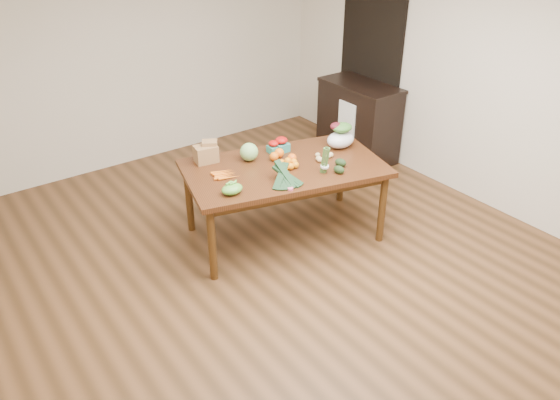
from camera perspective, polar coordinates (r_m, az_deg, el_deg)
floor at (r=4.86m, az=0.48°, el=-7.77°), size 6.00×6.00×0.00m
room_walls at (r=4.18m, az=0.56°, el=7.10°), size 5.02×6.02×2.70m
dining_table at (r=5.19m, az=0.44°, el=-0.14°), size 2.01×1.43×0.75m
doorway_dark at (r=6.97m, az=9.34°, el=13.42°), size 0.02×1.00×2.10m
cabinet at (r=6.89m, az=8.20°, el=8.20°), size 0.52×1.02×0.94m
dish_towel at (r=6.65m, az=6.97°, el=8.23°), size 0.02×0.28×0.45m
paper_bag at (r=5.10m, az=-7.75°, el=4.96°), size 0.32×0.29×0.19m
cabbage at (r=5.09m, az=-3.26°, el=5.04°), size 0.17×0.17×0.17m
strawberry_basket_a at (r=5.26m, az=-0.67°, el=5.47°), size 0.13×0.13×0.10m
strawberry_basket_b at (r=5.29m, az=0.15°, el=5.71°), size 0.15×0.15×0.11m
orange_a at (r=5.10m, az=-0.62°, el=4.57°), size 0.08×0.08×0.08m
orange_b at (r=5.16m, az=-0.08°, el=4.96°), size 0.09×0.09×0.09m
orange_c at (r=5.07m, az=1.27°, el=4.42°), size 0.08×0.08×0.08m
mandarin_cluster at (r=4.96m, az=0.82°, el=3.94°), size 0.22×0.22×0.10m
carrots at (r=4.85m, az=-5.75°, el=2.69°), size 0.26×0.24×0.03m
snap_pea_bag at (r=4.55m, az=-5.03°, el=1.15°), size 0.19×0.14×0.08m
kale_bunch at (r=4.65m, az=0.64°, el=2.48°), size 0.41×0.47×0.16m
asparagus_bundle at (r=4.85m, az=4.72°, el=4.17°), size 0.11×0.13×0.26m
potato_a at (r=5.12m, az=4.04°, el=4.36°), size 0.06×0.05×0.05m
potato_b at (r=5.09m, az=4.20°, el=4.22°), size 0.06×0.05×0.05m
potato_c at (r=5.18m, az=5.08°, el=4.59°), size 0.05×0.04×0.04m
potato_d at (r=5.19m, az=3.96°, el=4.73°), size 0.05×0.05×0.04m
potato_e at (r=5.19m, az=5.31°, el=4.72°), size 0.06×0.05×0.05m
avocado_a at (r=4.89m, az=6.18°, el=3.17°), size 0.10×0.12×0.07m
avocado_b at (r=5.02m, az=6.35°, el=3.91°), size 0.11×0.13×0.08m
salad_bag at (r=5.38m, az=6.36°, el=6.61°), size 0.34×0.29×0.23m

